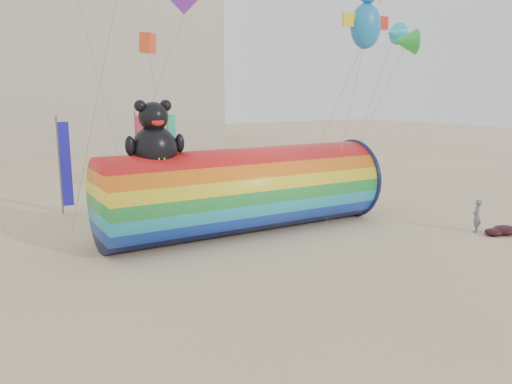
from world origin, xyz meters
TOP-DOWN VIEW (x-y plane):
  - ground at (0.00, 0.00)m, footprint 160.00×160.00m
  - windsock_assembly at (1.41, 4.11)m, footprint 13.46×4.10m
  - kite_handler at (10.61, -1.57)m, footprint 0.67×0.58m
  - fabric_bundle at (11.62, -2.48)m, footprint 2.62×1.35m
  - festival_banners at (-0.41, 15.77)m, footprint 8.86×5.78m

SIDE VIEW (x-z plane):
  - ground at x=0.00m, z-range 0.00..0.00m
  - fabric_bundle at x=11.62m, z-range -0.03..0.37m
  - kite_handler at x=10.61m, z-range 0.00..1.54m
  - windsock_assembly at x=1.41m, z-range -1.04..5.16m
  - festival_banners at x=-0.41m, z-range 0.04..5.24m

